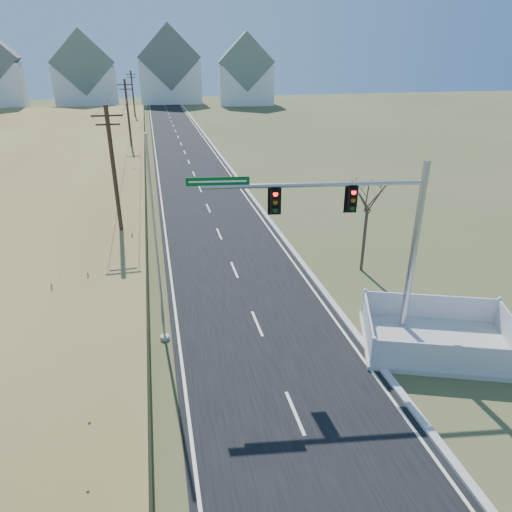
# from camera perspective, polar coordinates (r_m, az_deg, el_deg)

# --- Properties ---
(ground) EXTENTS (260.00, 260.00, 0.00)m
(ground) POSITION_cam_1_polar(r_m,az_deg,el_deg) (18.64, 2.98, -15.01)
(ground) COLOR #454E26
(ground) RESTS_ON ground
(road) EXTENTS (8.00, 180.00, 0.06)m
(road) POSITION_cam_1_polar(r_m,az_deg,el_deg) (65.09, -9.21, 13.34)
(road) COLOR black
(road) RESTS_ON ground
(curb) EXTENTS (0.30, 180.00, 0.18)m
(curb) POSITION_cam_1_polar(r_m,az_deg,el_deg) (65.47, -5.49, 13.64)
(curb) COLOR #B2AFA8
(curb) RESTS_ON ground
(utility_pole_near) EXTENTS (1.80, 0.26, 9.00)m
(utility_pole_near) POSITION_cam_1_polar(r_m,az_deg,el_deg) (29.84, -17.23, 9.28)
(utility_pole_near) COLOR #422D1E
(utility_pole_near) RESTS_ON ground
(utility_pole_mid) EXTENTS (1.80, 0.26, 9.00)m
(utility_pole_mid) POSITION_cam_1_polar(r_m,az_deg,el_deg) (59.36, -15.65, 16.34)
(utility_pole_mid) COLOR #422D1E
(utility_pole_mid) RESTS_ON ground
(utility_pole_far) EXTENTS (1.80, 0.26, 9.00)m
(utility_pole_far) POSITION_cam_1_polar(r_m,az_deg,el_deg) (89.21, -15.10, 18.69)
(utility_pole_far) COLOR #422D1E
(utility_pole_far) RESTS_ON ground
(condo_nnw) EXTENTS (14.93, 11.17, 17.03)m
(condo_nnw) POSITION_cam_1_polar(r_m,az_deg,el_deg) (122.78, -20.62, 20.34)
(condo_nnw) COLOR white
(condo_nnw) RESTS_ON ground
(condo_n) EXTENTS (15.27, 10.20, 18.54)m
(condo_n) POSITION_cam_1_polar(r_m,az_deg,el_deg) (126.11, -10.78, 21.73)
(condo_n) COLOR white
(condo_n) RESTS_ON ground
(condo_ne) EXTENTS (14.12, 10.51, 16.52)m
(condo_ne) POSITION_cam_1_polar(r_m,az_deg,el_deg) (120.44, -1.33, 21.65)
(condo_ne) COLOR white
(condo_ne) RESTS_ON ground
(traffic_signal_mast) EXTENTS (9.79, 1.68, 7.86)m
(traffic_signal_mast) POSITION_cam_1_polar(r_m,az_deg,el_deg) (19.77, 14.34, 2.61)
(traffic_signal_mast) COLOR #9EA0A5
(traffic_signal_mast) RESTS_ON ground
(fence_enclosure) EXTENTS (7.44, 6.25, 1.45)m
(fence_enclosure) POSITION_cam_1_polar(r_m,az_deg,el_deg) (21.66, 21.72, -9.82)
(fence_enclosure) COLOR #B7B5AD
(fence_enclosure) RESTS_ON ground
(open_sign) EXTENTS (0.49, 0.13, 0.61)m
(open_sign) POSITION_cam_1_polar(r_m,az_deg,el_deg) (19.61, 16.47, -12.68)
(open_sign) COLOR white
(open_sign) RESTS_ON ground
(flagpole) EXTENTS (0.41, 0.41, 9.05)m
(flagpole) POSITION_cam_1_polar(r_m,az_deg,el_deg) (19.41, -12.15, -1.27)
(flagpole) COLOR #B7B5AD
(flagpole) RESTS_ON ground
(bare_tree) EXTENTS (2.16, 2.16, 5.73)m
(bare_tree) POSITION_cam_1_polar(r_m,az_deg,el_deg) (26.08, 13.92, 7.48)
(bare_tree) COLOR #4C3F33
(bare_tree) RESTS_ON ground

